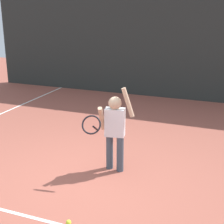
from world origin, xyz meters
TOP-DOWN VIEW (x-y plane):
  - ground_plane at (0.00, 0.00)m, footprint 20.00×20.00m
  - court_line_baseline at (0.00, -1.02)m, footprint 9.00×0.05m
  - back_fence_windscreen at (0.00, 5.26)m, footprint 10.70×0.08m
  - fence_post_0 at (-5.20, 5.32)m, footprint 0.09×0.09m
  - fence_post_1 at (0.00, 5.32)m, footprint 0.09×0.09m
  - tennis_player at (0.34, 0.53)m, footprint 0.64×0.66m
  - tennis_ball_1 at (0.34, -0.98)m, footprint 0.07×0.07m

SIDE VIEW (x-z plane):
  - ground_plane at x=0.00m, z-range 0.00..0.00m
  - court_line_baseline at x=0.00m, z-range 0.00..0.00m
  - tennis_ball_1 at x=0.34m, z-range 0.00..0.07m
  - tennis_player at x=0.34m, z-range 0.05..1.40m
  - back_fence_windscreen at x=0.00m, z-range 0.00..3.63m
  - fence_post_0 at x=-5.20m, z-range 0.00..3.78m
  - fence_post_1 at x=0.00m, z-range 0.00..3.78m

